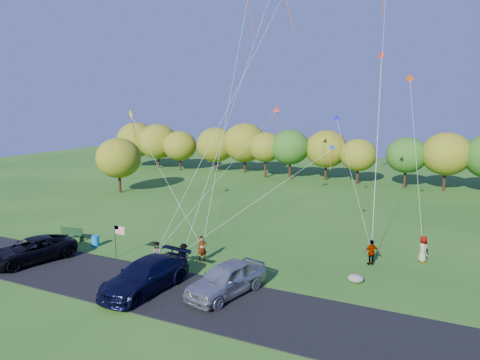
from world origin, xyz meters
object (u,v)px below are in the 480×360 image
(flyer_c, at_px, (184,254))
(minivan_dark, at_px, (31,250))
(minivan_navy, at_px, (145,276))
(flyer_b, at_px, (156,254))
(park_bench, at_px, (72,233))
(flyer_e, at_px, (423,249))
(trash_barrel, at_px, (95,241))
(minivan_silver, at_px, (226,279))
(flyer_d, at_px, (371,252))
(flyer_a, at_px, (202,249))

(flyer_c, bearing_deg, minivan_dark, 35.89)
(minivan_navy, height_order, flyer_b, minivan_navy)
(flyer_b, bearing_deg, park_bench, -148.21)
(flyer_e, bearing_deg, trash_barrel, 81.61)
(minivan_silver, bearing_deg, flyer_c, 163.00)
(park_bench, bearing_deg, trash_barrel, -16.37)
(flyer_c, distance_m, flyer_e, 16.86)
(minivan_navy, relative_size, flyer_e, 3.34)
(flyer_c, bearing_deg, flyer_e, -139.76)
(flyer_c, bearing_deg, park_bench, 9.63)
(minivan_navy, xyz_separation_m, flyer_c, (-0.24, 4.61, -0.21))
(flyer_b, distance_m, flyer_d, 14.91)
(minivan_silver, distance_m, park_bench, 16.52)
(minivan_dark, height_order, trash_barrel, minivan_dark)
(minivan_navy, relative_size, flyer_c, 4.10)
(flyer_d, bearing_deg, minivan_dark, -10.71)
(minivan_dark, height_order, minivan_navy, minivan_navy)
(park_bench, bearing_deg, flyer_b, -20.33)
(minivan_dark, relative_size, flyer_e, 3.16)
(flyer_c, height_order, trash_barrel, flyer_c)
(flyer_c, height_order, park_bench, flyer_c)
(minivan_navy, bearing_deg, flyer_d, 46.91)
(flyer_c, xyz_separation_m, flyer_d, (11.82, 5.52, 0.13))
(minivan_silver, distance_m, flyer_d, 11.03)
(minivan_navy, distance_m, flyer_a, 5.82)
(flyer_c, distance_m, park_bench, 11.25)
(minivan_dark, height_order, park_bench, minivan_dark)
(minivan_dark, relative_size, flyer_d, 3.31)
(minivan_navy, height_order, flyer_d, minivan_navy)
(trash_barrel, bearing_deg, minivan_navy, -29.97)
(minivan_dark, xyz_separation_m, minivan_silver, (14.87, 1.14, 0.12))
(flyer_a, bearing_deg, flyer_d, -21.92)
(flyer_b, bearing_deg, flyer_c, 74.10)
(minivan_dark, relative_size, flyer_a, 3.24)
(flyer_b, bearing_deg, flyer_a, 84.41)
(minivan_dark, distance_m, park_bench, 5.04)
(park_bench, bearing_deg, minivan_navy, -35.15)
(flyer_b, relative_size, trash_barrel, 2.04)
(flyer_d, relative_size, trash_barrel, 2.14)
(minivan_silver, height_order, park_bench, minivan_silver)
(minivan_silver, bearing_deg, flyer_a, 148.92)
(flyer_a, relative_size, flyer_d, 1.02)
(park_bench, distance_m, trash_barrel, 2.77)
(minivan_silver, xyz_separation_m, flyer_c, (-4.86, 3.04, -0.24))
(flyer_e, relative_size, trash_barrel, 2.24)
(flyer_d, bearing_deg, trash_barrel, -20.54)
(flyer_c, bearing_deg, trash_barrel, 10.44)
(flyer_a, distance_m, park_bench, 12.04)
(flyer_c, relative_size, trash_barrel, 1.82)
(flyer_b, distance_m, flyer_e, 18.73)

